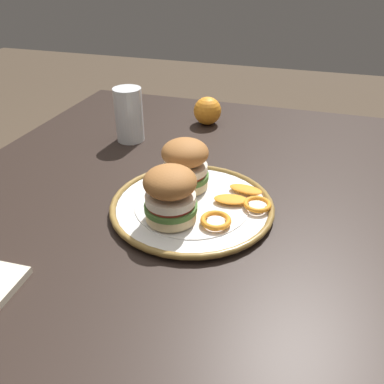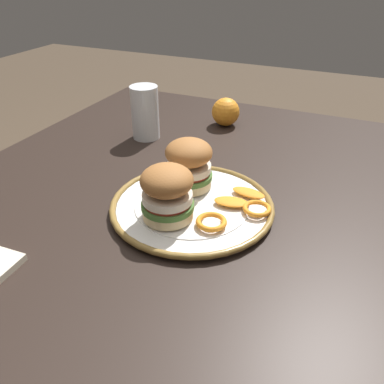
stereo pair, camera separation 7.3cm
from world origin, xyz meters
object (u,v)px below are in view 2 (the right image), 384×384
sandwich_half_right (189,163)px  drinking_glass (145,116)px  whole_orange (226,112)px  dinner_plate (192,206)px  sandwich_half_left (167,192)px  dining_table (194,230)px

sandwich_half_right → drinking_glass: 0.30m
whole_orange → drinking_glass: bearing=-44.3°
sandwich_half_right → whole_orange: 0.38m
dinner_plate → drinking_glass: 0.37m
sandwich_half_left → drinking_glass: drinking_glass is taller
dining_table → dinner_plate: 0.12m
dining_table → drinking_glass: drinking_glass is taller
dining_table → dinner_plate: bearing=20.7°
whole_orange → dinner_plate: bearing=11.7°
sandwich_half_left → whole_orange: bearing=-172.1°
sandwich_half_right → whole_orange: (-0.38, -0.06, -0.03)m
drinking_glass → whole_orange: 0.23m
drinking_glass → whole_orange: drinking_glass is taller
dinner_plate → sandwich_half_left: 0.09m
drinking_glass → whole_orange: bearing=135.7°
sandwich_half_right → dining_table: bearing=82.7°
dining_table → dinner_plate: dinner_plate is taller
drinking_glass → whole_orange: size_ratio=1.75×
dining_table → drinking_glass: 0.35m
sandwich_half_left → sandwich_half_right: bearing=-174.8°
sandwich_half_right → drinking_glass: size_ratio=0.79×
dining_table → drinking_glass: bearing=-132.5°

